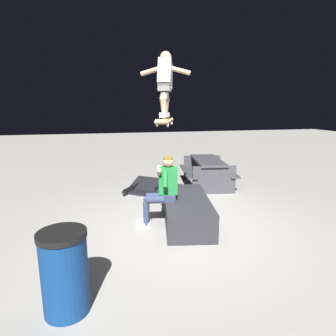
{
  "coord_description": "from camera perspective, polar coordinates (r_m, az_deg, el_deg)",
  "views": [
    {
      "loc": [
        -4.52,
        1.38,
        2.14
      ],
      "look_at": [
        0.22,
        0.23,
        1.08
      ],
      "focal_mm": 29.75,
      "sensor_mm": 36.0,
      "label": 1
    }
  ],
  "objects": [
    {
      "name": "person_sitting_on_ledge",
      "position": [
        5.06,
        -1.2,
        -3.89
      ],
      "size": [
        0.6,
        0.78,
        1.32
      ],
      "color": "#2D3856",
      "rests_on": "ground"
    },
    {
      "name": "skateboard",
      "position": [
        4.98,
        -0.68,
        9.54
      ],
      "size": [
        1.02,
        0.55,
        0.13
      ],
      "color": "#AD8451"
    },
    {
      "name": "skater_airborne",
      "position": [
        5.05,
        -0.6,
        17.38
      ],
      "size": [
        0.63,
        0.86,
        1.12
      ],
      "color": "white"
    },
    {
      "name": "ground_plane",
      "position": [
        5.18,
        3.15,
        -12.13
      ],
      "size": [
        40.0,
        40.0,
        0.0
      ],
      "primitive_type": "plane",
      "color": "gray"
    },
    {
      "name": "ledge_box_main",
      "position": [
        5.35,
        3.81,
        -8.57
      ],
      "size": [
        2.0,
        1.15,
        0.48
      ],
      "primitive_type": "cube",
      "rotation": [
        0.0,
        0.0,
        -0.19
      ],
      "color": "#28282D",
      "rests_on": "ground"
    },
    {
      "name": "trash_bin",
      "position": [
        3.28,
        -20.39,
        -19.35
      ],
      "size": [
        0.5,
        0.5,
        0.91
      ],
      "color": "navy",
      "rests_on": "ground"
    },
    {
      "name": "kicker_ramp",
      "position": [
        7.33,
        -4.36,
        -4.28
      ],
      "size": [
        1.32,
        1.33,
        0.36
      ],
      "color": "black",
      "rests_on": "ground"
    },
    {
      "name": "picnic_table_back",
      "position": [
        7.79,
        8.09,
        -0.04
      ],
      "size": [
        1.89,
        1.59,
        0.75
      ],
      "color": "#38383D",
      "rests_on": "ground"
    }
  ]
}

